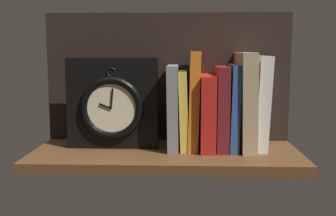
# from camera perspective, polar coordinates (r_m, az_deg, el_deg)

# --- Properties ---
(ground_plane) EXTENTS (0.66, 0.27, 0.03)m
(ground_plane) POSITION_cam_1_polar(r_m,az_deg,el_deg) (1.03, -0.29, -6.59)
(ground_plane) COLOR brown
(back_panel) EXTENTS (0.66, 0.01, 0.35)m
(back_panel) POSITION_cam_1_polar(r_m,az_deg,el_deg) (1.13, -0.03, 4.24)
(back_panel) COLOR black
(back_panel) RESTS_ON ground_plane
(book_gray_chess) EXTENTS (0.03, 0.15, 0.21)m
(book_gray_chess) POSITION_cam_1_polar(r_m,az_deg,el_deg) (1.04, 0.70, 0.16)
(book_gray_chess) COLOR gray
(book_gray_chess) RESTS_ON ground_plane
(book_yellow_seinlanguage) EXTENTS (0.03, 0.13, 0.19)m
(book_yellow_seinlanguage) POSITION_cam_1_polar(r_m,az_deg,el_deg) (1.04, 2.15, -0.25)
(book_yellow_seinlanguage) COLOR gold
(book_yellow_seinlanguage) RESTS_ON ground_plane
(book_orange_pandolfini) EXTENTS (0.03, 0.14, 0.24)m
(book_orange_pandolfini) POSITION_cam_1_polar(r_m,az_deg,el_deg) (1.04, 3.57, 1.10)
(book_orange_pandolfini) COLOR orange
(book_orange_pandolfini) RESTS_ON ground_plane
(book_red_requiem) EXTENTS (0.04, 0.17, 0.19)m
(book_red_requiem) POSITION_cam_1_polar(r_m,az_deg,el_deg) (1.05, 5.40, -0.52)
(book_red_requiem) COLOR red
(book_red_requiem) RESTS_ON ground_plane
(book_maroon_dawkins) EXTENTS (0.03, 0.15, 0.21)m
(book_maroon_dawkins) POSITION_cam_1_polar(r_m,az_deg,el_deg) (1.05, 7.36, 0.06)
(book_maroon_dawkins) COLOR maroon
(book_maroon_dawkins) RESTS_ON ground_plane
(book_blue_modern) EXTENTS (0.03, 0.15, 0.21)m
(book_blue_modern) POSITION_cam_1_polar(r_m,az_deg,el_deg) (1.05, 8.91, 0.18)
(book_blue_modern) COLOR #2D4C8E
(book_blue_modern) RESTS_ON ground_plane
(book_tan_shortstories) EXTENTS (0.04, 0.17, 0.24)m
(book_tan_shortstories) POSITION_cam_1_polar(r_m,az_deg,el_deg) (1.05, 10.64, 0.97)
(book_tan_shortstories) COLOR tan
(book_tan_shortstories) RESTS_ON ground_plane
(book_white_catcher) EXTENTS (0.04, 0.13, 0.23)m
(book_white_catcher) POSITION_cam_1_polar(r_m,az_deg,el_deg) (1.06, 12.57, 0.74)
(book_white_catcher) COLOR silver
(book_white_catcher) RESTS_ON ground_plane
(framed_clock) EXTENTS (0.23, 0.06, 0.23)m
(framed_clock) POSITION_cam_1_polar(r_m,az_deg,el_deg) (1.05, -7.62, 0.59)
(framed_clock) COLOR black
(framed_clock) RESTS_ON ground_plane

